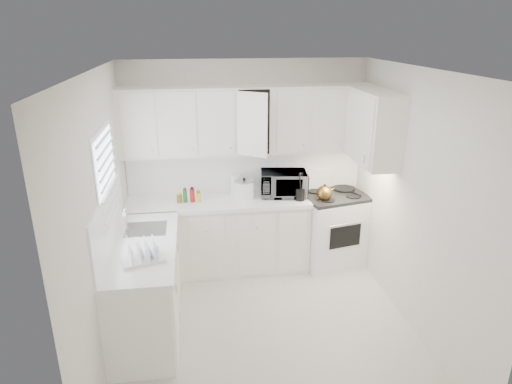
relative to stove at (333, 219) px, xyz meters
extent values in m
plane|color=beige|center=(-1.08, -1.29, -0.61)|extent=(3.20, 3.20, 0.00)
plane|color=white|center=(-1.08, -1.29, 1.99)|extent=(3.20, 3.20, 0.00)
plane|color=silver|center=(-1.08, 0.31, 0.69)|extent=(3.00, 0.00, 3.00)
plane|color=silver|center=(-1.08, -2.89, 0.69)|extent=(3.00, 0.00, 3.00)
plane|color=silver|center=(-2.58, -1.29, 0.69)|extent=(0.00, 3.20, 3.20)
plane|color=silver|center=(0.42, -1.29, 0.69)|extent=(0.00, 3.20, 3.20)
cube|color=white|center=(-1.47, 0.00, 0.32)|extent=(2.24, 0.64, 0.05)
cube|color=white|center=(-2.27, -1.09, 0.32)|extent=(0.64, 1.62, 0.05)
cube|color=white|center=(-1.08, 0.30, 0.62)|extent=(2.98, 0.02, 0.55)
cube|color=white|center=(-2.57, -1.09, 0.62)|extent=(0.02, 1.60, 0.55)
imported|color=gray|center=(-0.65, 0.06, 0.53)|extent=(0.60, 0.38, 0.38)
cylinder|color=white|center=(-1.24, 0.14, 0.48)|extent=(0.12, 0.12, 0.27)
cylinder|color=brown|center=(-1.93, 0.13, 0.41)|extent=(0.06, 0.06, 0.13)
cylinder|color=#226623|center=(-1.86, 0.04, 0.41)|extent=(0.06, 0.06, 0.13)
cylinder|color=#B2171C|center=(-1.78, 0.13, 0.41)|extent=(0.06, 0.06, 0.13)
cylinder|color=yellow|center=(-1.71, 0.04, 0.41)|extent=(0.06, 0.06, 0.13)
cylinder|color=#B2171C|center=(-0.50, 0.17, 0.44)|extent=(0.06, 0.06, 0.19)
cylinder|color=yellow|center=(-0.45, 0.11, 0.44)|extent=(0.06, 0.06, 0.19)
cylinder|color=#5A2719|center=(-0.39, 0.17, 0.44)|extent=(0.06, 0.06, 0.19)
cylinder|color=black|center=(-0.34, 0.11, 0.44)|extent=(0.06, 0.06, 0.19)
camera|label=1|loc=(-1.73, -5.18, 2.34)|focal=31.72mm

